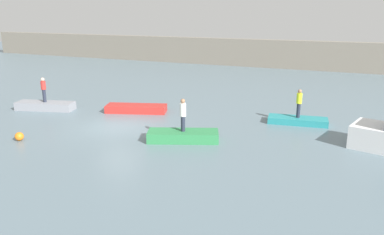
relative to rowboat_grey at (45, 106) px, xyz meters
The scene contains 10 objects.
ground_plane 6.98m from the rowboat_grey, 11.78° to the right, with size 120.00×120.00×0.00m, color slate.
embankment_wall 27.11m from the rowboat_grey, 75.39° to the left, with size 80.00×1.20×3.25m, color gray.
rowboat_grey is the anchor object (origin of this frame).
rowboat_red 6.33m from the rowboat_grey, 17.85° to the left, with size 3.99×1.30×0.48m, color red.
rowboat_green 11.55m from the rowboat_grey, 10.81° to the right, with size 3.66×1.27×0.53m, color #2D7F47.
rowboat_teal 16.69m from the rowboat_grey, 11.87° to the left, with size 3.46×1.21×0.38m, color teal.
person_white_shirt 11.62m from the rowboat_grey, 10.81° to the right, with size 0.32×0.32×1.72m.
person_red_shirt 1.20m from the rowboat_grey, 14.04° to the right, with size 0.32×0.32×1.67m.
person_hiviz_shirt 16.73m from the rowboat_grey, 11.87° to the left, with size 0.32×0.32×1.71m.
mooring_buoy 6.55m from the rowboat_grey, 57.70° to the right, with size 0.45×0.45×0.45m, color orange.
Camera 1 is at (12.49, -17.98, 6.56)m, focal length 36.00 mm.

